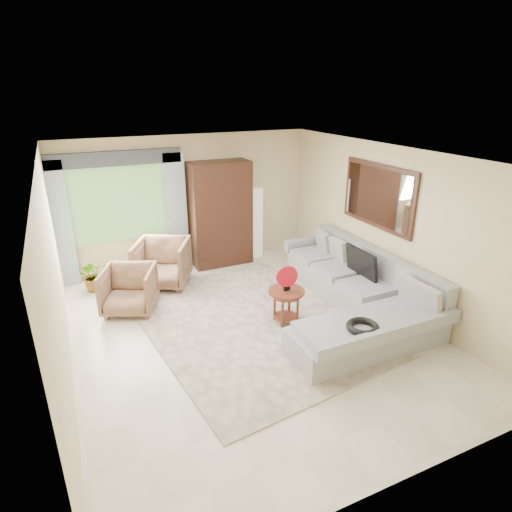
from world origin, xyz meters
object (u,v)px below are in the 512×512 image
armchair_right (162,263)px  tv_screen (361,263)px  sectional_sofa (356,296)px  armchair_left (129,290)px  potted_plant (94,275)px  floor_lamp (255,223)px  armoire (220,214)px  coffee_table (286,306)px

armchair_right → tv_screen: bearing=-8.2°
sectional_sofa → armchair_left: 3.67m
potted_plant → floor_lamp: size_ratio=0.39×
sectional_sofa → armchair_right: bearing=137.9°
armoire → armchair_left: bearing=-147.7°
sectional_sofa → armoire: size_ratio=1.65×
armchair_left → armoire: (2.08, 1.31, 0.68)m
coffee_table → armoire: bearing=91.0°
coffee_table → potted_plant: size_ratio=0.95×
tv_screen → floor_lamp: floor_lamp is taller
coffee_table → armchair_left: (-2.13, 1.41, 0.08)m
tv_screen → coffee_table: 1.52m
coffee_table → potted_plant: 3.56m
tv_screen → coffee_table: (-1.45, -0.10, -0.43)m
coffee_table → armchair_left: armchair_left is taller
floor_lamp → armoire: bearing=-175.7°
armchair_left → potted_plant: armchair_left is taller
tv_screen → armoire: size_ratio=0.35×
armchair_left → armchair_right: (0.72, 0.75, 0.05)m
tv_screen → coffee_table: size_ratio=1.32×
floor_lamp → sectional_sofa: bearing=-81.7°
armoire → sectional_sofa: bearing=-66.9°
armchair_left → armoire: 2.55m
sectional_sofa → floor_lamp: (-0.43, 2.96, 0.47)m
armchair_right → potted_plant: size_ratio=1.60×
coffee_table → armoire: size_ratio=0.27×
sectional_sofa → armchair_left: sectional_sofa is taller
tv_screen → potted_plant: bearing=149.5°
tv_screen → armchair_left: bearing=159.8°
floor_lamp → armchair_right: bearing=-164.0°
tv_screen → floor_lamp: bearing=104.6°
potted_plant → floor_lamp: bearing=5.4°
sectional_sofa → floor_lamp: 3.03m
tv_screen → potted_plant: (-4.03, 2.37, -0.43)m
sectional_sofa → armoire: armoire is taller
tv_screen → potted_plant: 4.69m
coffee_table → floor_lamp: floor_lamp is taller
sectional_sofa → potted_plant: size_ratio=5.88×
armchair_left → potted_plant: 1.15m
potted_plant → floor_lamp: floor_lamp is taller
armoire → tv_screen: bearing=-60.3°
potted_plant → floor_lamp: (3.33, 0.31, 0.46)m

